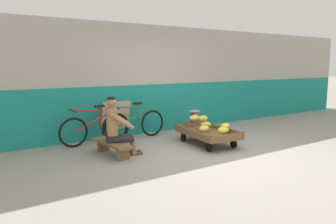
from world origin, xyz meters
TOP-DOWN VIEW (x-y plane):
  - ground_plane at (0.00, 0.00)m, footprint 80.00×80.00m
  - back_wall at (0.00, 2.67)m, footprint 16.00×0.30m
  - banana_cart at (0.43, 0.76)m, footprint 0.99×1.52m
  - banana_pile at (0.40, 0.69)m, footprint 0.84×1.15m
  - low_bench at (-1.66, 1.12)m, footprint 0.39×1.12m
  - vendor_seated at (-1.57, 1.09)m, footprint 0.73×0.59m
  - plastic_crate at (0.84, 1.76)m, footprint 0.36×0.28m
  - weighing_scale at (0.84, 1.76)m, footprint 0.30×0.30m
  - bicycle_near_left at (-1.58, 2.16)m, footprint 1.66×0.48m
  - bicycle_far_left at (-0.66, 2.12)m, footprint 1.66×0.48m
  - sign_board at (-0.97, 2.47)m, footprint 0.70×0.23m
  - shopping_bag at (0.70, 1.21)m, footprint 0.18×0.12m

SIDE VIEW (x-z plane):
  - ground_plane at x=0.00m, z-range 0.00..0.00m
  - shopping_bag at x=0.70m, z-range 0.00..0.24m
  - plastic_crate at x=0.84m, z-range 0.00..0.30m
  - low_bench at x=-1.66m, z-range 0.06..0.33m
  - banana_cart at x=0.43m, z-range 0.06..0.42m
  - bicycle_near_left at x=-1.58m, z-range -0.08..0.78m
  - bicycle_far_left at x=-0.66m, z-range -0.08..0.78m
  - sign_board at x=-0.97m, z-range 0.00..0.88m
  - weighing_scale at x=0.84m, z-range 0.31..0.60m
  - banana_pile at x=0.40m, z-range 0.34..0.60m
  - vendor_seated at x=-1.57m, z-range 0.00..1.14m
  - back_wall at x=0.00m, z-range 0.00..2.70m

